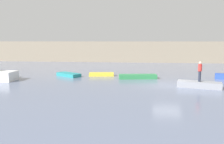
{
  "coord_description": "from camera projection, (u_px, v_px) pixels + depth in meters",
  "views": [
    {
      "loc": [
        -2.76,
        -21.11,
        4.05
      ],
      "look_at": [
        -5.43,
        3.3,
        0.68
      ],
      "focal_mm": 37.12,
      "sensor_mm": 36.0,
      "label": 1
    }
  ],
  "objects": [
    {
      "name": "rowboat_teal",
      "position": [
        69.0,
        75.0,
        26.2
      ],
      "size": [
        3.12,
        2.65,
        0.37
      ],
      "primitive_type": "cube",
      "rotation": [
        0.0,
        0.0,
        -0.6
      ],
      "color": "teal",
      "rests_on": "ground_plane"
    },
    {
      "name": "ground_plane",
      "position": [
        167.0,
        85.0,
        21.04
      ],
      "size": [
        120.0,
        120.0,
        0.0
      ],
      "primitive_type": "plane",
      "color": "slate"
    },
    {
      "name": "rowboat_yellow",
      "position": [
        102.0,
        74.0,
        26.51
      ],
      "size": [
        2.91,
        1.4,
        0.36
      ],
      "primitive_type": "cube",
      "rotation": [
        0.0,
        0.0,
        0.13
      ],
      "color": "gold",
      "rests_on": "ground_plane"
    },
    {
      "name": "embankment_wall",
      "position": [
        152.0,
        52.0,
        42.47
      ],
      "size": [
        80.0,
        1.2,
        3.83
      ],
      "primitive_type": "cube",
      "color": "gray",
      "rests_on": "ground_plane"
    },
    {
      "name": "rowboat_green",
      "position": [
        138.0,
        77.0,
        24.59
      ],
      "size": [
        4.09,
        1.62,
        0.45
      ],
      "primitive_type": "cube",
      "rotation": [
        0.0,
        0.0,
        0.15
      ],
      "color": "#2D7F47",
      "rests_on": "ground_plane"
    },
    {
      "name": "person_red_shirt",
      "position": [
        200.0,
        70.0,
        19.7
      ],
      "size": [
        0.32,
        0.32,
        1.73
      ],
      "color": "#232838",
      "rests_on": "rowboat_grey"
    },
    {
      "name": "rowboat_grey",
      "position": [
        199.0,
        85.0,
        19.87
      ],
      "size": [
        3.75,
        2.03,
        0.54
      ],
      "primitive_type": "cube",
      "rotation": [
        0.0,
        0.0,
        -0.28
      ],
      "color": "gray",
      "rests_on": "ground_plane"
    }
  ]
}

